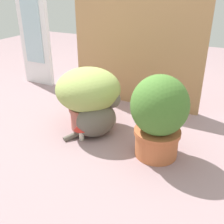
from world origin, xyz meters
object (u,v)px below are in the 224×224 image
object	(u,v)px
mushroom_ornament_red	(81,127)
leafy_planter	(159,115)
mushroom_ornament_pink	(84,121)
cat	(99,117)
grass_planter	(88,94)

from	to	relation	value
mushroom_ornament_red	leafy_planter	bearing A→B (deg)	7.29
mushroom_ornament_pink	mushroom_ornament_red	bearing A→B (deg)	-69.18
cat	mushroom_ornament_pink	size ratio (longest dim) A/B	2.80
cat	mushroom_ornament_red	world-z (taller)	cat
leafy_planter	mushroom_ornament_pink	size ratio (longest dim) A/B	3.92
cat	mushroom_ornament_red	bearing A→B (deg)	-122.78
leafy_planter	cat	bearing A→B (deg)	173.63
mushroom_ornament_red	mushroom_ornament_pink	size ratio (longest dim) A/B	1.00
leafy_planter	mushroom_ornament_pink	distance (m)	0.51
cat	mushroom_ornament_pink	world-z (taller)	cat
grass_planter	mushroom_ornament_red	world-z (taller)	grass_planter
mushroom_ornament_red	mushroom_ornament_pink	distance (m)	0.08
grass_planter	mushroom_ornament_red	xyz separation A→B (m)	(0.04, -0.16, -0.15)
leafy_planter	cat	xyz separation A→B (m)	(-0.39, 0.04, -0.13)
mushroom_ornament_pink	grass_planter	bearing A→B (deg)	97.53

